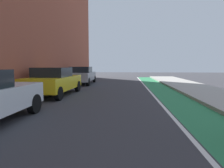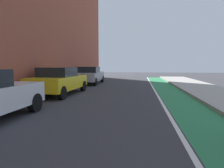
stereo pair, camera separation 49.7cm
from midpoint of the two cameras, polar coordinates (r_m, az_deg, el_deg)
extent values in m
plane|color=#38383D|center=(7.30, -5.08, -7.44)|extent=(77.87, 77.87, 0.00)
cube|color=#2D8451|center=(9.40, 17.47, -4.73)|extent=(1.60, 35.40, 0.00)
cube|color=white|center=(9.24, 12.00, -4.77)|extent=(0.12, 35.40, 0.00)
cylinder|color=black|center=(7.20, -24.07, -5.40)|extent=(0.22, 0.66, 0.66)
cube|color=yellow|center=(11.10, -18.06, 0.33)|extent=(1.96, 4.33, 0.70)
cube|color=black|center=(10.87, -18.61, 3.25)|extent=(1.68, 1.84, 0.55)
cylinder|color=black|center=(12.93, -18.64, -0.54)|extent=(0.23, 0.66, 0.66)
cylinder|color=black|center=(12.32, -11.38, -0.64)|extent=(0.23, 0.66, 0.66)
cylinder|color=black|center=(10.13, -26.08, -2.43)|extent=(0.23, 0.66, 0.66)
cylinder|color=black|center=(9.35, -17.13, -2.73)|extent=(0.23, 0.66, 0.66)
cube|color=#9EA0A8|center=(17.21, -9.84, 2.29)|extent=(2.03, 4.65, 0.70)
cube|color=black|center=(16.96, -10.04, 4.18)|extent=(1.72, 1.98, 0.55)
cylinder|color=black|center=(19.12, -11.22, 1.53)|extent=(0.24, 0.67, 0.66)
cylinder|color=black|center=(18.78, -6.09, 1.53)|extent=(0.24, 0.67, 0.66)
cylinder|color=black|center=(15.77, -14.27, 0.63)|extent=(0.24, 0.67, 0.66)
cylinder|color=black|center=(15.35, -8.08, 0.62)|extent=(0.24, 0.67, 0.66)
camera|label=1|loc=(0.25, -91.95, -0.19)|focal=30.62mm
camera|label=2|loc=(0.25, 88.05, 0.19)|focal=30.62mm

